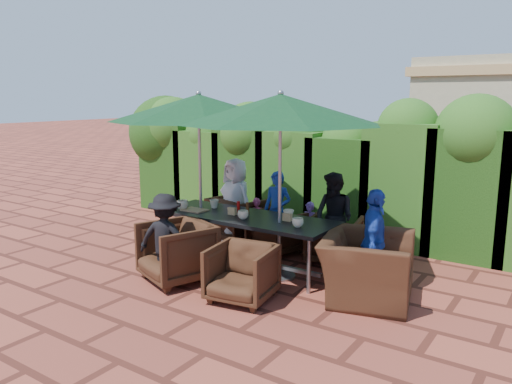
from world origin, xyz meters
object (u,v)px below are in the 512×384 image
Objects in this scene: chair_far_right at (334,237)px; chair_near_left at (177,249)px; umbrella_left at (199,108)px; chair_far_left at (238,216)px; chair_end_right at (367,257)px; dining_table at (245,221)px; chair_near_right at (242,270)px; chair_far_mid at (277,229)px; umbrella_right at (281,110)px.

chair_far_right is 2.30m from chair_near_left.
umbrella_left is 3.45× the size of chair_far_right.
chair_end_right is (2.72, -1.11, 0.10)m from chair_far_left.
umbrella_left reaches higher than dining_table.
chair_near_right is 1.49m from chair_end_right.
chair_near_left is 1.17× the size of chair_near_right.
umbrella_left reaches higher than chair_near_left.
chair_end_right is at bearing -2.34° from dining_table.
chair_end_right is (1.82, -0.91, 0.15)m from chair_far_mid.
chair_far_left is 1.10× the size of chair_far_right.
umbrella_right is at bearing -2.41° from umbrella_left.
chair_near_left is (-0.44, -1.76, 0.07)m from chair_far_mid.
chair_far_mid is at bearing -179.08° from chair_far_left.
umbrella_left is 0.97× the size of umbrella_right.
chair_near_right is at bearing -33.93° from umbrella_left.
chair_far_mid is (0.89, -0.20, -0.04)m from chair_far_left.
umbrella_right is at bearing 136.49° from chair_far_mid.
dining_table is 1.20m from chair_near_right.
chair_end_right reaches higher than chair_far_right.
chair_end_right is at bearing -1.55° from umbrella_left.
chair_end_right is (2.27, 0.85, 0.08)m from chair_near_left.
dining_table is 1.02× the size of umbrella_left.
chair_far_mid is at bearing 123.44° from umbrella_right.
chair_far_right is 0.87× the size of chair_near_left.
chair_far_left is (-0.89, 1.04, -0.27)m from dining_table.
umbrella_left is at bearing 177.59° from umbrella_right.
chair_near_right is (0.04, -0.91, -1.85)m from umbrella_right.
chair_far_left is 1.83m from chair_far_right.
chair_near_right is (0.64, -0.97, -0.31)m from dining_table.
chair_far_right is 1.01× the size of chair_near_right.
umbrella_right is 2.10m from chair_end_right.
umbrella_left is 3.13m from chair_end_right.
umbrella_right reaches higher than chair_end_right.
umbrella_right is (1.40, -0.06, 0.00)m from umbrella_left.
umbrella_right is at bearing 60.14° from chair_near_left.
chair_end_right reaches higher than chair_far_mid.
chair_near_right is (1.44, -0.97, -1.85)m from umbrella_left.
chair_near_right is at bearing -56.54° from dining_table.
chair_near_left is at bearing 96.27° from chair_end_right.
umbrella_right is at bearing 59.35° from chair_far_right.
chair_far_right is 0.64× the size of chair_end_right.
umbrella_right is 2.06m from chair_near_right.
chair_near_right is (1.08, -0.05, -0.06)m from chair_near_left.
umbrella_left reaches higher than chair_far_right.
umbrella_left is at bearing 16.24° from chair_far_right.
dining_table is 1.84m from chair_end_right.
chair_end_right is at bearing 166.40° from chair_far_mid.
chair_far_left is 1.12× the size of chair_far_mid.
umbrella_left is at bearing 59.54° from chair_far_mid.
chair_near_right is (0.64, -1.81, 0.00)m from chair_far_mid.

